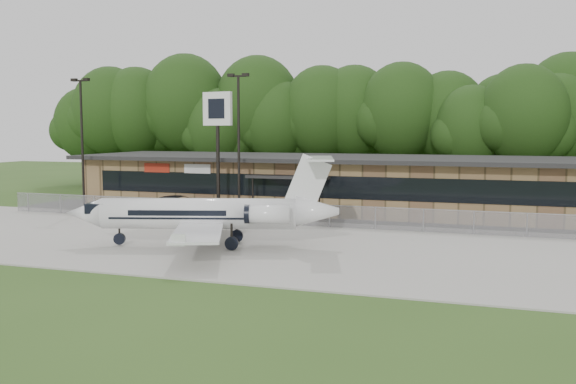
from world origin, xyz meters
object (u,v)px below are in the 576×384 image
at_px(business_jet, 209,215).
at_px(suv, 179,207).
at_px(terminal, 335,183).
at_px(pole_sign, 218,122).

bearing_deg(business_jet, suv, 109.01).
height_order(terminal, pole_sign, pole_sign).
bearing_deg(business_jet, terminal, 65.47).
xyz_separation_m(business_jet, pole_sign, (-4.41, 10.50, 5.10)).
distance_m(suv, pole_sign, 6.79).
height_order(suv, pole_sign, pole_sign).
xyz_separation_m(terminal, suv, (-9.68, -7.54, -1.39)).
xyz_separation_m(terminal, business_jet, (-2.34, -17.64, -0.38)).
bearing_deg(terminal, pole_sign, -133.35).
xyz_separation_m(suv, pole_sign, (2.93, 0.39, 6.11)).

